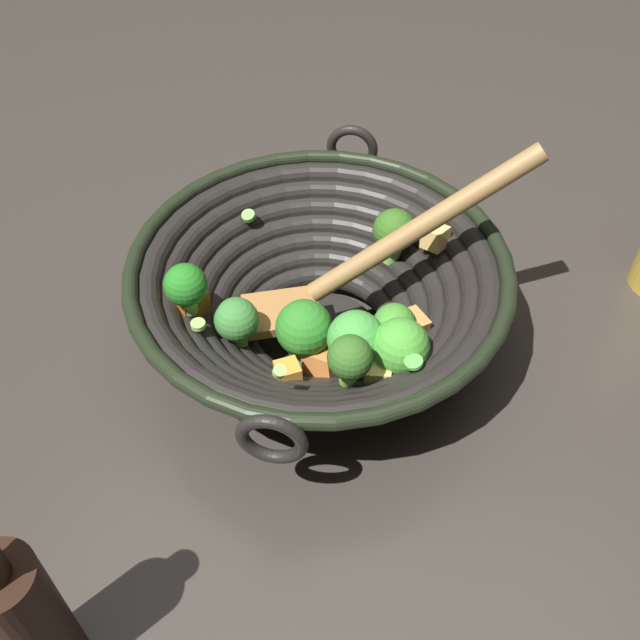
{
  "coord_description": "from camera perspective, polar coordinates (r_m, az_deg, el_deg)",
  "views": [
    {
      "loc": [
        -0.06,
        0.47,
        0.55
      ],
      "look_at": [
        -0.0,
        -0.0,
        0.03
      ],
      "focal_mm": 41.93,
      "sensor_mm": 36.0,
      "label": 1
    }
  ],
  "objects": [
    {
      "name": "garlic_bulb",
      "position": [
        0.89,
        -1.65,
        10.78
      ],
      "size": [
        0.04,
        0.04,
        0.04
      ],
      "primitive_type": "sphere",
      "color": "silver",
      "rests_on": "ground"
    },
    {
      "name": "soy_sauce_bottle",
      "position": [
        0.54,
        -21.53,
        -20.44
      ],
      "size": [
        0.05,
        0.05,
        0.19
      ],
      "color": "black",
      "rests_on": "ground"
    },
    {
      "name": "wok",
      "position": [
        0.68,
        0.05,
        2.03
      ],
      "size": [
        0.36,
        0.38,
        0.2
      ],
      "color": "black",
      "rests_on": "ground"
    },
    {
      "name": "ground_plane",
      "position": [
        0.73,
        -0.04,
        -1.68
      ],
      "size": [
        4.0,
        4.0,
        0.0
      ],
      "primitive_type": "plane",
      "color": "#332D28"
    }
  ]
}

